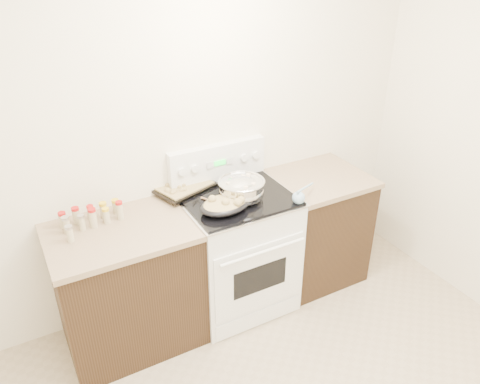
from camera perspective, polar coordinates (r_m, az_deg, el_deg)
room_shell at (r=1.71m, az=11.84°, el=-1.15°), size 4.10×3.60×2.75m
counter_left at (r=3.32m, az=-13.43°, el=-11.09°), size 0.93×0.67×0.92m
counter_right at (r=3.89m, az=9.07°, el=-4.15°), size 0.73×0.67×0.92m
kitchen_range at (r=3.53m, az=-0.43°, el=-6.93°), size 0.78×0.73×1.22m
mixing_bowl at (r=3.21m, az=0.17°, el=0.28°), size 0.35×0.35×0.19m
roasting_pan at (r=3.09m, az=-1.74°, el=-1.43°), size 0.39×0.30×0.12m
baking_sheet at (r=3.39m, az=-6.87°, el=0.60°), size 0.48×0.40×0.06m
wooden_spoon at (r=3.12m, az=-2.74°, el=-1.91°), size 0.15×0.25×0.04m
blue_ladle at (r=3.22m, az=7.22°, el=-0.60°), size 0.27×0.19×0.11m
spice_jars at (r=3.12m, az=-17.80°, el=-2.90°), size 0.39×0.24×0.13m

